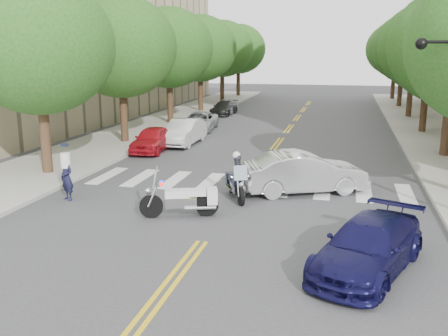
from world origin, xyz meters
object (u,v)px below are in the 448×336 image
(sedan_blue, at_px, (369,246))
(motorcycle_police, at_px, (236,178))
(motorcycle_parked, at_px, (186,199))
(convertible, at_px, (304,173))
(officer_standing, at_px, (67,178))

(sedan_blue, bearing_deg, motorcycle_police, 151.91)
(motorcycle_police, distance_m, motorcycle_parked, 2.68)
(convertible, xyz_separation_m, sedan_blue, (2.15, -6.75, -0.14))
(motorcycle_parked, distance_m, officer_standing, 4.87)
(motorcycle_parked, bearing_deg, convertible, -62.58)
(officer_standing, xyz_separation_m, sedan_blue, (10.46, -3.70, -0.20))
(motorcycle_parked, xyz_separation_m, officer_standing, (-4.80, 0.76, 0.26))
(motorcycle_police, bearing_deg, sedan_blue, 105.77)
(officer_standing, bearing_deg, convertible, 50.60)
(motorcycle_police, relative_size, sedan_blue, 0.47)
(motorcycle_police, bearing_deg, motorcycle_parked, 40.04)
(motorcycle_police, relative_size, officer_standing, 1.23)
(motorcycle_parked, xyz_separation_m, convertible, (3.51, 3.82, 0.21))
(officer_standing, height_order, convertible, officer_standing)
(officer_standing, height_order, sedan_blue, officer_standing)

